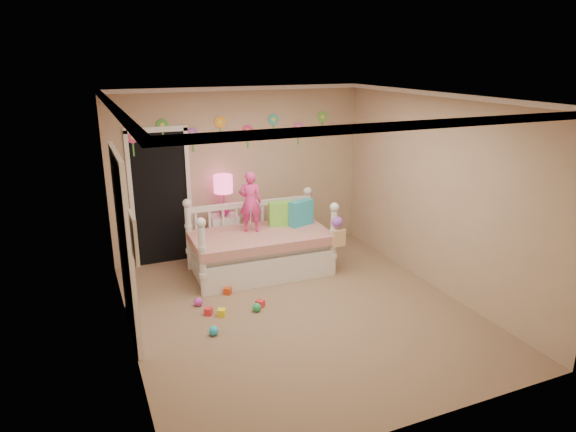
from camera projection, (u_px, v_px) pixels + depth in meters
name	position (u px, v px, depth m)	size (l,w,h in m)	color
floor	(299.00, 311.00, 6.35)	(4.00, 4.50, 0.01)	#7F684C
ceiling	(301.00, 97.00, 5.56)	(4.00, 4.50, 0.01)	white
back_wall	(241.00, 172.00, 7.93)	(4.00, 0.01, 2.60)	tan
left_wall	(122.00, 233.00, 5.21)	(0.01, 4.50, 2.60)	tan
right_wall	(439.00, 194.00, 6.70)	(0.01, 4.50, 2.60)	tan
crown_molding	(301.00, 100.00, 5.57)	(4.00, 4.50, 0.06)	white
daybed	(260.00, 237.00, 7.33)	(2.00, 1.07, 1.08)	white
pillow_turquoise	(301.00, 213.00, 7.59)	(0.38, 0.13, 0.38)	#24A4B6
pillow_lime	(282.00, 214.00, 7.59)	(0.38, 0.14, 0.36)	#7DDF44
child	(250.00, 202.00, 7.25)	(0.32, 0.21, 0.88)	#F33793
nightstand	(225.00, 237.00, 7.90)	(0.42, 0.32, 0.69)	white
table_lamp	(223.00, 189.00, 7.67)	(0.29, 0.29, 0.63)	#DC1D8B
closet_doorway	(161.00, 197.00, 7.53)	(0.90, 0.04, 2.07)	black
flower_decals	(234.00, 131.00, 7.69)	(3.40, 0.02, 0.50)	#B2668C
mirror_closet	(125.00, 246.00, 5.56)	(0.07, 1.30, 2.10)	white
wall_picture	(134.00, 238.00, 4.36)	(0.05, 0.34, 0.42)	white
hanging_bag	(337.00, 232.00, 7.16)	(0.20, 0.16, 0.36)	beige
toy_scatter	(232.00, 311.00, 6.22)	(0.80, 1.30, 0.11)	#996666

